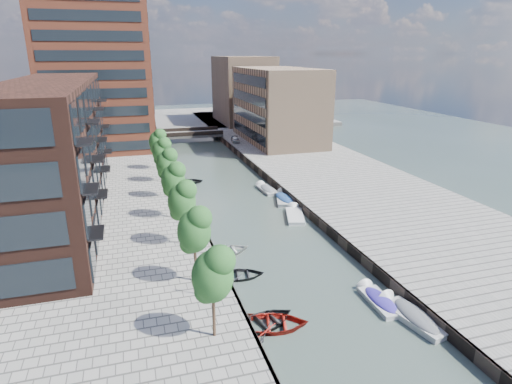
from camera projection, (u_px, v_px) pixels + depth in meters
name	position (u px, v px, depth m)	size (l,w,h in m)	color
water	(223.00, 181.00, 61.84)	(300.00, 300.00, 0.00)	#38473F
quay_right	(324.00, 170.00, 66.06)	(20.00, 140.00, 1.00)	gray
quay_wall_left	(181.00, 181.00, 60.02)	(0.25, 140.00, 1.00)	#332823
quay_wall_right	(263.00, 175.00, 63.36)	(0.25, 140.00, 1.00)	#332823
far_closure	(175.00, 120.00, 116.36)	(80.00, 40.00, 1.00)	gray
apartment_block	(55.00, 150.00, 44.80)	(8.00, 38.00, 14.00)	black
tower	(95.00, 63.00, 75.05)	(18.00, 18.00, 30.00)	brown
tan_block_near	(278.00, 105.00, 83.80)	(12.00, 25.00, 14.00)	#9E7D61
tan_block_far	(243.00, 90.00, 107.19)	(12.00, 20.00, 16.00)	#9E7D61
bridge	(190.00, 134.00, 90.57)	(13.00, 6.00, 1.30)	gray
tree_0	(212.00, 273.00, 25.08)	(2.50, 2.50, 5.95)	#382619
tree_1	(194.00, 229.00, 31.46)	(2.50, 2.50, 5.95)	#382619
tree_2	(182.00, 199.00, 37.84)	(2.50, 2.50, 5.95)	#382619
tree_3	(173.00, 178.00, 44.21)	(2.50, 2.50, 5.95)	#382619
tree_4	(167.00, 162.00, 50.59)	(2.50, 2.50, 5.95)	#382619
tree_5	(161.00, 150.00, 56.97)	(2.50, 2.50, 5.95)	#382619
tree_6	(157.00, 141.00, 63.35)	(2.50, 2.50, 5.95)	#382619
lamp_0	(220.00, 266.00, 29.63)	(0.24, 0.24, 4.12)	black
lamp_1	(188.00, 196.00, 44.21)	(0.24, 0.24, 4.12)	black
lamp_2	(171.00, 161.00, 58.79)	(0.24, 0.24, 4.12)	black
sloop_0	(265.00, 325.00, 29.07)	(3.23, 4.52, 0.94)	black
sloop_1	(240.00, 277.00, 35.27)	(2.87, 4.02, 0.83)	black
sloop_2	(273.00, 327.00, 28.78)	(3.48, 4.88, 1.01)	#A11911
sloop_3	(227.00, 254.00, 39.43)	(3.14, 4.40, 0.91)	silver
sloop_4	(187.00, 183.00, 60.80)	(3.30, 4.63, 0.96)	black
motorboat_0	(377.00, 299.00, 31.75)	(1.66, 4.50, 1.49)	silver
motorboat_1	(410.00, 315.00, 29.77)	(2.83, 5.57, 1.77)	beige
motorboat_2	(294.00, 215.00, 48.56)	(3.17, 5.45, 1.72)	silver
motorboat_3	(284.00, 198.00, 53.79)	(3.25, 5.59, 1.77)	#B0B0AE
motorboat_4	(266.00, 189.00, 57.56)	(1.95, 4.72, 1.54)	#B1B1AF
car	(235.00, 139.00, 84.00)	(1.50, 3.74, 1.27)	#B1B2B6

